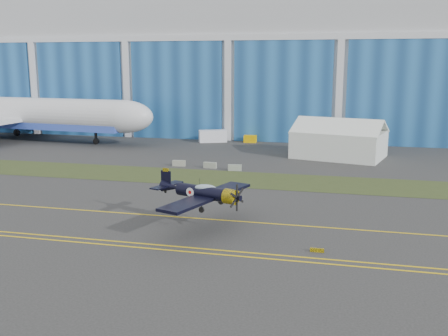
% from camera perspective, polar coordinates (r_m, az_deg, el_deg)
% --- Properties ---
extents(ground, '(260.00, 260.00, 0.00)m').
position_cam_1_polar(ground, '(61.87, -9.97, -3.52)').
color(ground, '#373736').
rests_on(ground, ground).
extents(grass_median, '(260.00, 10.00, 0.02)m').
position_cam_1_polar(grass_median, '(74.54, -5.71, -0.82)').
color(grass_median, '#475128').
rests_on(grass_median, ground).
extents(hangar, '(220.00, 45.70, 30.00)m').
position_cam_1_polar(hangar, '(128.80, 2.77, 11.07)').
color(hangar, silver).
rests_on(hangar, ground).
extents(taxiway_centreline, '(200.00, 0.20, 0.02)m').
position_cam_1_polar(taxiway_centreline, '(57.50, -11.95, -4.74)').
color(taxiway_centreline, yellow).
rests_on(taxiway_centreline, ground).
extents(edge_line_near, '(80.00, 0.20, 0.02)m').
position_cam_1_polar(edge_line_near, '(49.51, -16.68, -7.64)').
color(edge_line_near, yellow).
rests_on(edge_line_near, ground).
extents(edge_line_far, '(80.00, 0.20, 0.02)m').
position_cam_1_polar(edge_line_far, '(50.33, -16.11, -7.30)').
color(edge_line_far, yellow).
rests_on(edge_line_far, ground).
extents(guard_board_right, '(1.20, 0.15, 0.35)m').
position_cam_1_polar(guard_board_right, '(45.54, 10.09, -8.80)').
color(guard_board_right, yellow).
rests_on(guard_board_right, ground).
extents(warbird, '(13.86, 15.20, 3.72)m').
position_cam_1_polar(warbird, '(50.40, -2.40, -2.65)').
color(warbird, black).
rests_on(warbird, ground).
extents(jetliner, '(76.68, 66.88, 24.91)m').
position_cam_1_polar(jetliner, '(116.45, -22.37, 8.96)').
color(jetliner, white).
rests_on(jetliner, ground).
extents(tent, '(16.55, 13.70, 6.72)m').
position_cam_1_polar(tent, '(90.18, 12.43, 3.26)').
color(tent, white).
rests_on(tent, ground).
extents(shipping_container, '(5.90, 4.12, 2.37)m').
position_cam_1_polar(shipping_container, '(105.46, -1.23, 3.49)').
color(shipping_container, white).
rests_on(shipping_container, ground).
extents(tug, '(2.45, 1.54, 1.43)m').
position_cam_1_polar(tug, '(105.01, 2.87, 3.18)').
color(tug, '#F1B703').
rests_on(tug, ground).
extents(barrier_a, '(2.05, 0.78, 0.90)m').
position_cam_1_polar(barrier_a, '(81.22, -4.92, 0.52)').
color(barrier_a, gray).
rests_on(barrier_a, ground).
extents(barrier_b, '(2.04, 0.76, 0.90)m').
position_cam_1_polar(barrier_b, '(79.37, -1.53, 0.30)').
color(barrier_b, gray).
rests_on(barrier_b, ground).
extents(barrier_c, '(2.07, 0.90, 0.90)m').
position_cam_1_polar(barrier_c, '(77.52, 1.19, 0.03)').
color(barrier_c, gray).
rests_on(barrier_c, ground).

